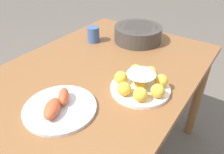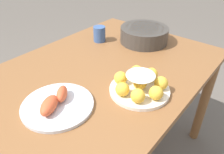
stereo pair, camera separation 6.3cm
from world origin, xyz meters
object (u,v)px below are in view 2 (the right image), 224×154
dining_table (88,93)px  serving_bowl (144,34)px  seafood_platter (57,104)px  cup_far (99,34)px  cake_plate (140,85)px

dining_table → serving_bowl: 0.53m
dining_table → seafood_platter: seafood_platter is taller
seafood_platter → serving_bowl: bearing=5.3°
dining_table → cup_far: bearing=33.8°
cake_plate → seafood_platter: bearing=146.1°
serving_bowl → seafood_platter: (-0.73, -0.07, -0.03)m
seafood_platter → cake_plate: bearing=-33.9°
cake_plate → serving_bowl: size_ratio=0.89×
serving_bowl → seafood_platter: size_ratio=1.02×
dining_table → serving_bowl: bearing=1.4°
dining_table → serving_bowl: (0.51, 0.01, 0.14)m
dining_table → cake_plate: cake_plate is taller
serving_bowl → cup_far: same height
seafood_platter → cup_far: size_ratio=3.03×
serving_bowl → seafood_platter: bearing=-174.7°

